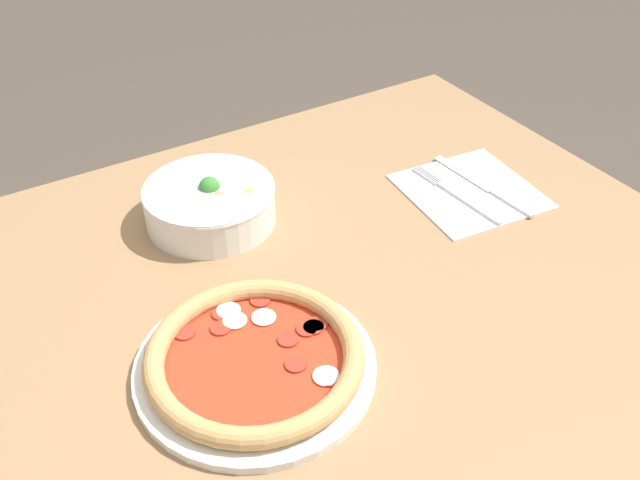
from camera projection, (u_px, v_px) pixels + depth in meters
The scene contains 6 objects.
dining_table at pixel (338, 351), 1.02m from camera, with size 1.10×0.97×0.73m.
pizza at pixel (255, 360), 0.84m from camera, with size 0.29×0.29×0.04m.
bowl at pixel (210, 202), 1.07m from camera, with size 0.20×0.20×0.08m.
napkin at pixel (470, 191), 1.15m from camera, with size 0.22×0.22×0.00m.
fork at pixel (457, 195), 1.14m from camera, with size 0.02×0.19×0.00m.
knife at pixel (486, 188), 1.15m from camera, with size 0.03×0.22×0.01m.
Camera 1 is at (-0.39, -0.59, 1.38)m, focal length 40.00 mm.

